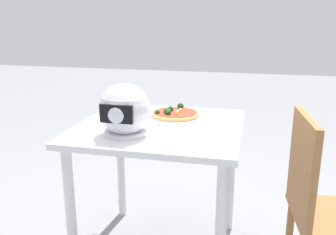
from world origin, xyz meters
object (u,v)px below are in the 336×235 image
object	(u,v)px
dining_table	(160,146)
chair_side	(321,204)
motorcycle_helmet	(125,111)
pizza	(175,113)

from	to	relation	value
dining_table	chair_side	bearing A→B (deg)	165.72
chair_side	motorcycle_helmet	bearing A→B (deg)	-0.23
pizza	motorcycle_helmet	world-z (taller)	motorcycle_helmet
pizza	chair_side	size ratio (longest dim) A/B	0.30
dining_table	chair_side	distance (m)	0.81
pizza	chair_side	world-z (taller)	chair_side
dining_table	motorcycle_helmet	world-z (taller)	motorcycle_helmet
dining_table	motorcycle_helmet	xyz separation A→B (m)	(0.12, 0.19, 0.23)
chair_side	dining_table	bearing A→B (deg)	-14.28
dining_table	pizza	distance (m)	0.21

